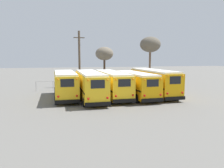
{
  "coord_description": "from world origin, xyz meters",
  "views": [
    {
      "loc": [
        -6.21,
        -26.29,
        4.92
      ],
      "look_at": [
        0.0,
        -0.49,
        1.63
      ],
      "focal_mm": 35.0,
      "sensor_mm": 36.0,
      "label": 1
    }
  ],
  "objects_px": {
    "bare_tree_0": "(104,54)",
    "school_bus_4": "(153,81)",
    "school_bus_0": "(65,84)",
    "school_bus_3": "(136,84)",
    "utility_pole": "(79,58)",
    "school_bus_1": "(90,84)",
    "school_bus_2": "(111,83)",
    "bare_tree_1": "(150,45)"
  },
  "relations": [
    {
      "from": "school_bus_0",
      "to": "utility_pole",
      "type": "bearing_deg",
      "value": 75.44
    },
    {
      "from": "utility_pole",
      "to": "school_bus_3",
      "type": "bearing_deg",
      "value": -63.56
    },
    {
      "from": "school_bus_2",
      "to": "school_bus_1",
      "type": "bearing_deg",
      "value": -162.21
    },
    {
      "from": "school_bus_3",
      "to": "utility_pole",
      "type": "height_order",
      "value": "utility_pole"
    },
    {
      "from": "school_bus_4",
      "to": "utility_pole",
      "type": "bearing_deg",
      "value": 129.12
    },
    {
      "from": "school_bus_4",
      "to": "bare_tree_0",
      "type": "bearing_deg",
      "value": 101.64
    },
    {
      "from": "school_bus_1",
      "to": "school_bus_2",
      "type": "bearing_deg",
      "value": 17.79
    },
    {
      "from": "school_bus_1",
      "to": "bare_tree_0",
      "type": "relative_size",
      "value": 1.55
    },
    {
      "from": "school_bus_0",
      "to": "school_bus_3",
      "type": "bearing_deg",
      "value": -9.02
    },
    {
      "from": "school_bus_1",
      "to": "school_bus_4",
      "type": "relative_size",
      "value": 0.99
    },
    {
      "from": "utility_pole",
      "to": "bare_tree_0",
      "type": "bearing_deg",
      "value": 44.84
    },
    {
      "from": "school_bus_2",
      "to": "utility_pole",
      "type": "relative_size",
      "value": 1.18
    },
    {
      "from": "school_bus_0",
      "to": "bare_tree_1",
      "type": "xyz_separation_m",
      "value": [
        15.63,
        11.15,
        5.4
      ]
    },
    {
      "from": "school_bus_2",
      "to": "school_bus_4",
      "type": "relative_size",
      "value": 1.0
    },
    {
      "from": "school_bus_0",
      "to": "school_bus_1",
      "type": "bearing_deg",
      "value": -23.92
    },
    {
      "from": "school_bus_4",
      "to": "bare_tree_1",
      "type": "xyz_separation_m",
      "value": [
        4.4,
        11.43,
        5.33
      ]
    },
    {
      "from": "utility_pole",
      "to": "bare_tree_1",
      "type": "relative_size",
      "value": 1.07
    },
    {
      "from": "utility_pole",
      "to": "bare_tree_1",
      "type": "distance_m",
      "value": 13.22
    },
    {
      "from": "school_bus_4",
      "to": "school_bus_0",
      "type": "bearing_deg",
      "value": 178.54
    },
    {
      "from": "school_bus_0",
      "to": "bare_tree_0",
      "type": "bearing_deg",
      "value": 62.82
    },
    {
      "from": "school_bus_1",
      "to": "bare_tree_0",
      "type": "bearing_deg",
      "value": 72.89
    },
    {
      "from": "school_bus_2",
      "to": "bare_tree_1",
      "type": "height_order",
      "value": "bare_tree_1"
    },
    {
      "from": "school_bus_3",
      "to": "school_bus_4",
      "type": "bearing_deg",
      "value": 20.5
    },
    {
      "from": "bare_tree_0",
      "to": "school_bus_4",
      "type": "bearing_deg",
      "value": -78.36
    },
    {
      "from": "school_bus_1",
      "to": "school_bus_4",
      "type": "distance_m",
      "value": 8.47
    },
    {
      "from": "school_bus_3",
      "to": "bare_tree_0",
      "type": "relative_size",
      "value": 1.39
    },
    {
      "from": "utility_pole",
      "to": "school_bus_2",
      "type": "bearing_deg",
      "value": -74.42
    },
    {
      "from": "school_bus_3",
      "to": "school_bus_4",
      "type": "distance_m",
      "value": 3.0
    },
    {
      "from": "school_bus_2",
      "to": "utility_pole",
      "type": "bearing_deg",
      "value": 105.58
    },
    {
      "from": "bare_tree_0",
      "to": "school_bus_1",
      "type": "bearing_deg",
      "value": -107.11
    },
    {
      "from": "utility_pole",
      "to": "bare_tree_0",
      "type": "distance_m",
      "value": 7.53
    },
    {
      "from": "school_bus_2",
      "to": "bare_tree_0",
      "type": "xyz_separation_m",
      "value": [
        2.36,
        15.86,
        3.8
      ]
    },
    {
      "from": "school_bus_0",
      "to": "bare_tree_0",
      "type": "xyz_separation_m",
      "value": [
        7.97,
        15.52,
        3.79
      ]
    },
    {
      "from": "school_bus_3",
      "to": "bare_tree_0",
      "type": "distance_m",
      "value": 17.29
    },
    {
      "from": "school_bus_0",
      "to": "bare_tree_1",
      "type": "distance_m",
      "value": 19.94
    },
    {
      "from": "school_bus_0",
      "to": "school_bus_2",
      "type": "relative_size",
      "value": 0.87
    },
    {
      "from": "school_bus_4",
      "to": "utility_pole",
      "type": "xyz_separation_m",
      "value": [
        -8.56,
        10.53,
        2.91
      ]
    },
    {
      "from": "utility_pole",
      "to": "school_bus_4",
      "type": "bearing_deg",
      "value": -50.88
    },
    {
      "from": "school_bus_0",
      "to": "school_bus_3",
      "type": "height_order",
      "value": "school_bus_0"
    },
    {
      "from": "school_bus_0",
      "to": "school_bus_4",
      "type": "height_order",
      "value": "school_bus_4"
    },
    {
      "from": "utility_pole",
      "to": "bare_tree_0",
      "type": "relative_size",
      "value": 1.33
    },
    {
      "from": "school_bus_2",
      "to": "bare_tree_0",
      "type": "distance_m",
      "value": 16.48
    }
  ]
}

